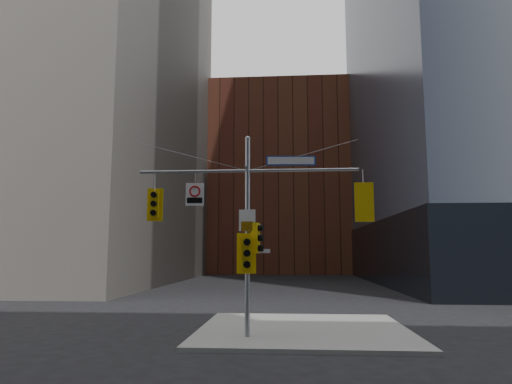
# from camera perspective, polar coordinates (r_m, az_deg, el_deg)

# --- Properties ---
(ground) EXTENTS (160.00, 160.00, 0.00)m
(ground) POSITION_cam_1_polar(r_m,az_deg,el_deg) (14.70, -1.88, -19.54)
(ground) COLOR black
(ground) RESTS_ON ground
(sidewalk_corner) EXTENTS (8.00, 8.00, 0.15)m
(sidewalk_corner) POSITION_cam_1_polar(r_m,az_deg,el_deg) (18.54, 5.94, -16.75)
(sidewalk_corner) COLOR gray
(sidewalk_corner) RESTS_ON ground
(brick_midrise) EXTENTS (26.00, 20.00, 28.00)m
(brick_midrise) POSITION_cam_1_polar(r_m,az_deg,el_deg) (73.13, 3.02, 1.09)
(brick_midrise) COLOR brown
(brick_midrise) RESTS_ON ground
(signal_assembly) EXTENTS (8.00, 0.80, 7.30)m
(signal_assembly) POSITION_cam_1_polar(r_m,az_deg,el_deg) (16.41, -1.07, -2.78)
(signal_assembly) COLOR gray
(signal_assembly) RESTS_ON ground
(traffic_light_west_arm) EXTENTS (0.58, 0.50, 1.22)m
(traffic_light_west_arm) POSITION_cam_1_polar(r_m,az_deg,el_deg) (17.12, -12.59, -1.51)
(traffic_light_west_arm) COLOR #DEB30B
(traffic_light_west_arm) RESTS_ON ground
(traffic_light_east_arm) EXTENTS (0.66, 0.54, 1.39)m
(traffic_light_east_arm) POSITION_cam_1_polar(r_m,az_deg,el_deg) (16.59, 13.31, -1.30)
(traffic_light_east_arm) COLOR #DEB30B
(traffic_light_east_arm) RESTS_ON ground
(traffic_light_pole_side) EXTENTS (0.47, 0.40, 1.09)m
(traffic_light_pole_side) POSITION_cam_1_polar(r_m,az_deg,el_deg) (16.33, 0.06, -5.78)
(traffic_light_pole_side) COLOR #DEB30B
(traffic_light_pole_side) RESTS_ON ground
(traffic_light_pole_front) EXTENTS (0.68, 0.59, 1.43)m
(traffic_light_pole_front) POSITION_cam_1_polar(r_m,az_deg,el_deg) (16.09, -1.18, -7.66)
(traffic_light_pole_front) COLOR #DEB30B
(traffic_light_pole_front) RESTS_ON ground
(street_sign_blade) EXTENTS (1.80, 0.16, 0.35)m
(street_sign_blade) POSITION_cam_1_polar(r_m,az_deg,el_deg) (16.62, 4.39, 3.92)
(street_sign_blade) COLOR #10399B
(street_sign_blade) RESTS_ON ground
(regulatory_sign_arm) EXTENTS (0.67, 0.11, 0.83)m
(regulatory_sign_arm) POSITION_cam_1_polar(r_m,az_deg,el_deg) (16.76, -7.66, -0.20)
(regulatory_sign_arm) COLOR silver
(regulatory_sign_arm) RESTS_ON ground
(regulatory_sign_pole) EXTENTS (0.59, 0.08, 0.77)m
(regulatory_sign_pole) POSITION_cam_1_polar(r_m,az_deg,el_deg) (16.28, -1.11, -3.62)
(regulatory_sign_pole) COLOR silver
(regulatory_sign_pole) RESTS_ON ground
(street_blade_ew) EXTENTS (0.72, 0.11, 0.14)m
(street_blade_ew) POSITION_cam_1_polar(r_m,az_deg,el_deg) (16.33, 0.50, -7.38)
(street_blade_ew) COLOR silver
(street_blade_ew) RESTS_ON ground
(street_blade_ns) EXTENTS (0.08, 0.77, 0.15)m
(street_blade_ns) POSITION_cam_1_polar(r_m,az_deg,el_deg) (16.81, -0.94, -7.87)
(street_blade_ns) COLOR #145926
(street_blade_ns) RESTS_ON ground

